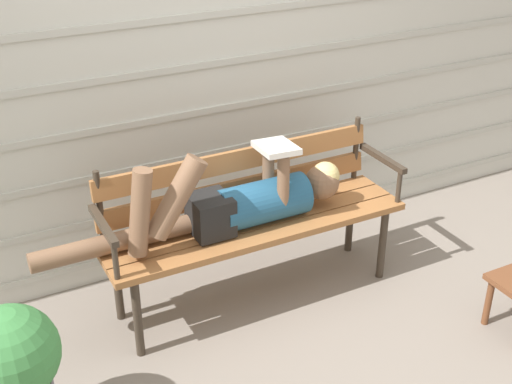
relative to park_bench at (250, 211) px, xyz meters
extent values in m
plane|color=gray|center=(0.00, -0.24, -0.52)|extent=(12.00, 12.00, 0.00)
cube|color=beige|center=(0.00, 0.51, 0.55)|extent=(5.28, 0.06, 2.12)
cube|color=#B7B7AD|center=(0.00, 0.48, -0.38)|extent=(5.28, 0.02, 0.04)
cube|color=#B7B7AD|center=(0.00, 0.48, -0.12)|extent=(5.28, 0.02, 0.04)
cube|color=#B7B7AD|center=(0.00, 0.48, 0.15)|extent=(5.28, 0.02, 0.04)
cube|color=#B7B7AD|center=(0.00, 0.48, 0.41)|extent=(5.28, 0.02, 0.04)
cube|color=#B7B7AD|center=(0.00, 0.48, 0.68)|extent=(5.28, 0.02, 0.04)
cube|color=#B7B7AD|center=(0.00, 0.48, 0.94)|extent=(5.28, 0.02, 0.04)
cube|color=#9E6638|center=(0.00, -0.20, -0.05)|extent=(1.66, 0.13, 0.04)
cube|color=#9E6638|center=(0.00, -0.06, -0.05)|extent=(1.66, 0.13, 0.04)
cube|color=#9E6638|center=(0.00, 0.08, -0.05)|extent=(1.66, 0.13, 0.04)
cube|color=#9E6638|center=(0.00, 0.14, 0.07)|extent=(1.60, 0.05, 0.11)
cube|color=#9E6638|center=(0.00, 0.14, 0.24)|extent=(1.60, 0.05, 0.11)
cylinder|color=#382D23|center=(-0.76, 0.14, 0.16)|extent=(0.03, 0.03, 0.38)
cylinder|color=#382D23|center=(0.76, 0.14, 0.16)|extent=(0.03, 0.03, 0.38)
cylinder|color=#382D23|center=(-0.73, -0.23, -0.29)|extent=(0.04, 0.04, 0.44)
cylinder|color=#382D23|center=(0.73, -0.23, -0.29)|extent=(0.04, 0.04, 0.44)
cylinder|color=#382D23|center=(-0.73, 0.10, -0.29)|extent=(0.04, 0.04, 0.44)
cylinder|color=#382D23|center=(0.73, 0.10, -0.29)|extent=(0.04, 0.04, 0.44)
cube|color=#382D23|center=(-0.81, -0.06, 0.16)|extent=(0.04, 0.40, 0.03)
cylinder|color=#382D23|center=(-0.81, -0.23, 0.06)|extent=(0.03, 0.03, 0.20)
cube|color=#382D23|center=(0.81, -0.06, 0.16)|extent=(0.04, 0.40, 0.03)
cylinder|color=#382D23|center=(0.81, -0.23, 0.06)|extent=(0.03, 0.03, 0.20)
cylinder|color=#23567A|center=(0.04, -0.06, 0.08)|extent=(0.48, 0.23, 0.23)
cube|color=black|center=(-0.26, -0.06, 0.08)|extent=(0.20, 0.21, 0.20)
sphere|color=brown|center=(0.40, -0.06, 0.11)|extent=(0.19, 0.19, 0.19)
sphere|color=#E0C67A|center=(0.42, -0.06, 0.14)|extent=(0.16, 0.16, 0.16)
cylinder|color=brown|center=(-0.46, -0.12, 0.25)|extent=(0.33, 0.11, 0.41)
cylinder|color=brown|center=(-0.64, -0.12, 0.22)|extent=(0.15, 0.09, 0.44)
cylinder|color=brown|center=(-0.75, 0.00, 0.02)|extent=(0.82, 0.10, 0.10)
cylinder|color=brown|center=(0.12, -0.14, 0.22)|extent=(0.06, 0.06, 0.28)
cylinder|color=brown|center=(0.12, 0.02, 0.22)|extent=(0.06, 0.06, 0.28)
cube|color=silver|center=(0.12, -0.06, 0.37)|extent=(0.20, 0.27, 0.05)
cylinder|color=brown|center=(0.96, -0.84, -0.37)|extent=(0.04, 0.04, 0.28)
sphere|color=#3D8442|center=(-1.34, -0.52, -0.04)|extent=(0.40, 0.40, 0.40)
camera|label=1|loc=(-1.43, -2.82, 1.78)|focal=47.67mm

